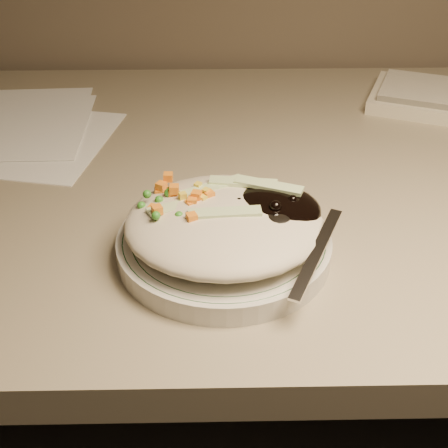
{
  "coord_description": "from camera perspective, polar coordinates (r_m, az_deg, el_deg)",
  "views": [
    {
      "loc": [
        -0.07,
        0.7,
        1.11
      ],
      "look_at": [
        -0.06,
        1.2,
        0.78
      ],
      "focal_mm": 50.0,
      "sensor_mm": 36.0,
      "label": 1
    }
  ],
  "objects": [
    {
      "name": "meal",
      "position": [
        0.6,
        0.41,
        0.41
      ],
      "size": [
        0.21,
        0.19,
        0.05
      ],
      "color": "beige",
      "rests_on": "plate"
    },
    {
      "name": "desk",
      "position": [
        0.89,
        3.96,
        -6.19
      ],
      "size": [
        1.4,
        0.7,
        0.74
      ],
      "color": "gray",
      "rests_on": "ground"
    },
    {
      "name": "plate_rim",
      "position": [
        0.61,
        -0.0,
        -1.24
      ],
      "size": [
        0.2,
        0.2,
        0.0
      ],
      "color": "#144723",
      "rests_on": "plate"
    },
    {
      "name": "plate",
      "position": [
        0.62,
        0.0,
        -2.0
      ],
      "size": [
        0.21,
        0.21,
        0.02
      ],
      "primitive_type": "cylinder",
      "color": "silver",
      "rests_on": "desk"
    }
  ]
}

